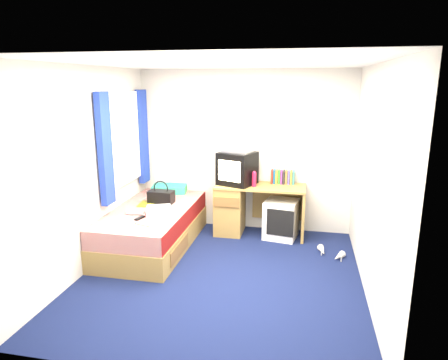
% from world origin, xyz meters
% --- Properties ---
extents(ground, '(3.40, 3.40, 0.00)m').
position_xyz_m(ground, '(0.00, 0.00, 0.00)').
color(ground, '#0C1438').
rests_on(ground, ground).
extents(room_shell, '(3.40, 3.40, 3.40)m').
position_xyz_m(room_shell, '(0.00, 0.00, 1.45)').
color(room_shell, white).
rests_on(room_shell, ground).
extents(bed, '(1.01, 2.00, 0.54)m').
position_xyz_m(bed, '(-1.10, 0.70, 0.27)').
color(bed, '#A78545').
rests_on(bed, ground).
extents(pillow, '(0.57, 0.42, 0.11)m').
position_xyz_m(pillow, '(-1.14, 1.52, 0.60)').
color(pillow, '#1A76AE').
rests_on(pillow, bed).
extents(desk, '(1.30, 0.55, 0.75)m').
position_xyz_m(desk, '(0.01, 1.44, 0.41)').
color(desk, '#A78545').
rests_on(desk, ground).
extents(storage_cube, '(0.51, 0.51, 0.56)m').
position_xyz_m(storage_cube, '(0.60, 1.36, 0.28)').
color(storage_cube, white).
rests_on(storage_cube, ground).
extents(crt_tv, '(0.60, 0.58, 0.47)m').
position_xyz_m(crt_tv, '(-0.06, 1.44, 0.99)').
color(crt_tv, black).
rests_on(crt_tv, desk).
extents(vcr, '(0.47, 0.40, 0.08)m').
position_xyz_m(vcr, '(-0.06, 1.44, 1.26)').
color(vcr, '#AFAFB1').
rests_on(vcr, crt_tv).
extents(book_row, '(0.34, 0.13, 0.20)m').
position_xyz_m(book_row, '(0.59, 1.60, 0.85)').
color(book_row, maroon).
rests_on(book_row, desk).
extents(picture_frame, '(0.04, 0.12, 0.14)m').
position_xyz_m(picture_frame, '(0.70, 1.61, 0.82)').
color(picture_frame, black).
rests_on(picture_frame, desk).
extents(pink_water_bottle, '(0.08, 0.08, 0.20)m').
position_xyz_m(pink_water_bottle, '(0.20, 1.34, 0.85)').
color(pink_water_bottle, '#BF1B41').
rests_on(pink_water_bottle, desk).
extents(aerosol_can, '(0.06, 0.06, 0.18)m').
position_xyz_m(aerosol_can, '(0.11, 1.44, 0.84)').
color(aerosol_can, white).
rests_on(aerosol_can, desk).
extents(handbag, '(0.36, 0.21, 0.32)m').
position_xyz_m(handbag, '(-1.07, 0.97, 0.64)').
color(handbag, black).
rests_on(handbag, bed).
extents(towel, '(0.38, 0.35, 0.10)m').
position_xyz_m(towel, '(-0.92, 0.47, 0.59)').
color(towel, silver).
rests_on(towel, bed).
extents(magazine, '(0.22, 0.29, 0.01)m').
position_xyz_m(magazine, '(-1.24, 0.86, 0.55)').
color(magazine, yellow).
rests_on(magazine, bed).
extents(water_bottle, '(0.21, 0.10, 0.07)m').
position_xyz_m(water_bottle, '(-1.22, 0.40, 0.58)').
color(water_bottle, white).
rests_on(water_bottle, bed).
extents(colour_swatch_fan, '(0.23, 0.12, 0.01)m').
position_xyz_m(colour_swatch_fan, '(-0.96, 0.07, 0.55)').
color(colour_swatch_fan, orange).
rests_on(colour_swatch_fan, bed).
extents(remote_control, '(0.09, 0.17, 0.02)m').
position_xyz_m(remote_control, '(-1.10, 0.26, 0.55)').
color(remote_control, black).
rests_on(remote_control, bed).
extents(window_assembly, '(0.11, 1.42, 1.40)m').
position_xyz_m(window_assembly, '(-1.55, 0.90, 1.42)').
color(window_assembly, silver).
rests_on(window_assembly, room_shell).
extents(white_heels, '(0.36, 0.38, 0.09)m').
position_xyz_m(white_heels, '(1.28, 0.82, 0.04)').
color(white_heels, silver).
rests_on(white_heels, ground).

